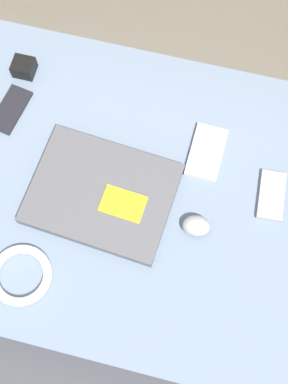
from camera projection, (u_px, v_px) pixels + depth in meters
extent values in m
plane|color=#38383D|center=(144.00, 209.00, 1.23)|extent=(8.00, 8.00, 0.00)
cube|color=slate|center=(144.00, 203.00, 1.18)|extent=(1.04, 0.70, 0.10)
cube|color=#47474C|center=(102.00, 194.00, 1.13)|extent=(0.31, 0.25, 0.02)
cube|color=yellow|center=(123.00, 204.00, 1.10)|extent=(0.09, 0.07, 0.00)
ellipsoid|color=gray|center=(196.00, 226.00, 1.10)|extent=(0.06, 0.05, 0.04)
cube|color=#B7B7BC|center=(206.00, 153.00, 1.16)|extent=(0.07, 0.13, 0.01)
cube|color=black|center=(11.00, 109.00, 1.20)|extent=(0.07, 0.12, 0.01)
cube|color=#99999E|center=(271.00, 196.00, 1.13)|extent=(0.06, 0.11, 0.01)
cube|color=black|center=(24.00, 67.00, 1.22)|extent=(0.05, 0.05, 0.03)
torus|color=white|center=(21.00, 275.00, 1.07)|extent=(0.13, 0.13, 0.02)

